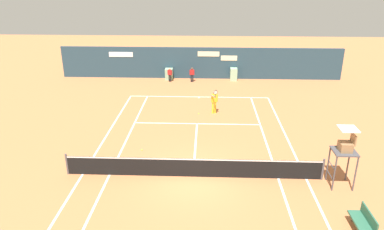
# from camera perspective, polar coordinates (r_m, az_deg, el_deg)

# --- Properties ---
(ground_plane) EXTENTS (80.00, 80.00, 0.01)m
(ground_plane) POSITION_cam_1_polar(r_m,az_deg,el_deg) (17.94, 0.26, -8.67)
(ground_plane) COLOR #C67042
(tennis_net) EXTENTS (12.10, 0.10, 1.07)m
(tennis_net) POSITION_cam_1_polar(r_m,az_deg,el_deg) (17.19, 0.19, -8.17)
(tennis_net) COLOR #4C4C51
(tennis_net) RESTS_ON ground_plane
(sponsor_back_wall) EXTENTS (25.00, 1.02, 2.79)m
(sponsor_back_wall) POSITION_cam_1_polar(r_m,az_deg,el_deg) (32.79, 1.33, 8.07)
(sponsor_back_wall) COLOR #233D4C
(sponsor_back_wall) RESTS_ON ground_plane
(umpire_chair) EXTENTS (1.00, 1.00, 2.82)m
(umpire_chair) POSITION_cam_1_polar(r_m,az_deg,el_deg) (17.26, 22.88, -4.91)
(umpire_chair) COLOR #47474C
(umpire_chair) RESTS_ON ground_plane
(player_bench) EXTENTS (0.54, 1.41, 0.88)m
(player_bench) POSITION_cam_1_polar(r_m,az_deg,el_deg) (15.30, 25.34, -14.73)
(player_bench) COLOR #38383D
(player_bench) RESTS_ON ground_plane
(player_on_baseline) EXTENTS (0.48, 0.85, 1.84)m
(player_on_baseline) POSITION_cam_1_polar(r_m,az_deg,el_deg) (24.56, 3.52, 2.36)
(player_on_baseline) COLOR yellow
(player_on_baseline) RESTS_ON ground_plane
(ball_kid_left_post) EXTENTS (0.43, 0.18, 1.29)m
(ball_kid_left_post) POSITION_cam_1_polar(r_m,az_deg,el_deg) (31.80, -0.00, 6.50)
(ball_kid_left_post) COLOR black
(ball_kid_left_post) RESTS_ON ground_plane
(ball_kid_centre_post) EXTENTS (0.41, 0.20, 1.24)m
(ball_kid_centre_post) POSITION_cam_1_polar(r_m,az_deg,el_deg) (31.94, -3.50, 6.47)
(ball_kid_centre_post) COLOR black
(ball_kid_centre_post) RESTS_ON ground_plane
(tennis_ball_mid_court) EXTENTS (0.07, 0.07, 0.07)m
(tennis_ball_mid_court) POSITION_cam_1_polar(r_m,az_deg,el_deg) (19.96, -7.86, -5.45)
(tennis_ball_mid_court) COLOR #CCE033
(tennis_ball_mid_court) RESTS_ON ground_plane
(tennis_ball_by_sideline) EXTENTS (0.07, 0.07, 0.07)m
(tennis_ball_by_sideline) POSITION_cam_1_polar(r_m,az_deg,el_deg) (24.70, 1.07, 0.23)
(tennis_ball_by_sideline) COLOR #CCE033
(tennis_ball_by_sideline) RESTS_ON ground_plane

